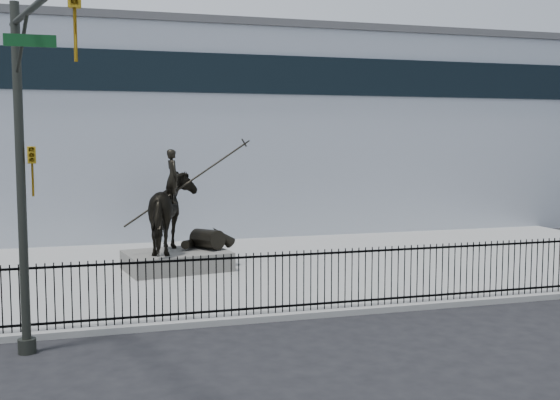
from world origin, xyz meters
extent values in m
plane|color=black|center=(0.00, 0.00, 0.00)|extent=(120.00, 120.00, 0.00)
cube|color=#969693|center=(0.00, 7.00, 0.07)|extent=(30.00, 12.00, 0.15)
cube|color=#B5BCC6|center=(0.00, 20.00, 4.50)|extent=(44.00, 14.00, 9.00)
cube|color=black|center=(0.00, 1.25, 0.30)|extent=(22.00, 0.05, 0.05)
cube|color=black|center=(0.00, 1.25, 1.55)|extent=(22.00, 0.05, 0.05)
cube|color=black|center=(0.00, 1.25, 0.90)|extent=(22.00, 0.03, 1.50)
cube|color=#585551|center=(-3.11, 7.15, 0.45)|extent=(3.51, 2.71, 0.59)
imported|color=black|center=(-3.11, 7.15, 2.01)|extent=(2.56, 2.85, 2.53)
imported|color=black|center=(-3.20, 7.13, 3.16)|extent=(0.51, 0.69, 1.71)
cylinder|color=black|center=(-2.76, 7.21, 2.90)|extent=(4.01, 0.78, 2.57)
cylinder|color=#262923|center=(-7.00, 0.20, 0.15)|extent=(0.36, 0.36, 0.30)
cylinder|color=#262923|center=(-7.00, 0.20, 3.50)|extent=(0.18, 0.18, 7.00)
cylinder|color=#262923|center=(-6.40, -1.92, 6.60)|extent=(1.47, 4.84, 0.12)
imported|color=#BE9215|center=(-5.80, -4.05, 5.97)|extent=(0.18, 0.22, 1.10)
imported|color=#BE9215|center=(-6.78, 0.20, 3.70)|extent=(0.16, 0.20, 1.00)
cube|color=#0C3F19|center=(-6.64, -1.00, 6.10)|extent=(0.90, 0.03, 0.22)
camera|label=1|loc=(-5.61, -13.68, 4.35)|focal=42.00mm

